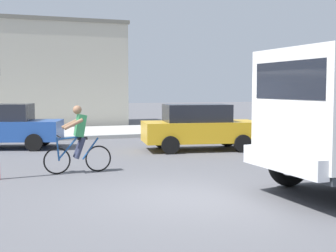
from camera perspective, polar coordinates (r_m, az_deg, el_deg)
name	(u,v)px	position (r m, az deg, el deg)	size (l,w,h in m)	color
ground_plane	(179,196)	(9.62, 1.35, -8.36)	(120.00, 120.00, 0.00)	#56565B
sidewalk_far	(71,133)	(22.68, -11.51, -0.81)	(80.00, 5.00, 0.16)	#ADADA8
cyclist	(78,139)	(12.25, -10.72, -1.56)	(1.73, 0.50, 1.72)	black
car_red_near	(3,126)	(18.03, -19.21, 0.03)	(4.32, 2.80, 1.60)	#234C9E
car_white_mid	(200,127)	(16.59, 3.80, -0.09)	(4.23, 2.38, 1.60)	gold
building_mid_block	(41,75)	(28.54, -14.97, 5.91)	(8.85, 6.44, 5.84)	#B2AD9E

